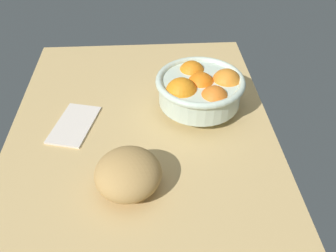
{
  "coord_description": "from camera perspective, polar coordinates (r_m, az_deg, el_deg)",
  "views": [
    {
      "loc": [
        65.78,
        2.26,
        54.91
      ],
      "look_at": [
        7.45,
        5.78,
        5.0
      ],
      "focal_mm": 38.92,
      "sensor_mm": 36.0,
      "label": 1
    }
  ],
  "objects": [
    {
      "name": "ground_plane",
      "position": [
        0.87,
        -4.11,
        -0.22
      ],
      "size": [
        76.63,
        60.48,
        3.0
      ],
      "primitive_type": "cube",
      "color": "tan"
    },
    {
      "name": "fruit_bowl",
      "position": [
        0.86,
        5.12,
        5.79
      ],
      "size": [
        20.87,
        20.87,
        10.62
      ],
      "color": "silver",
      "rests_on": "ground"
    },
    {
      "name": "bread_loaf",
      "position": [
        0.69,
        -6.26,
        -7.42
      ],
      "size": [
        14.5,
        14.19,
        7.63
      ],
      "primitive_type": "ellipsoid",
      "rotation": [
        0.0,
        0.0,
        3.02
      ],
      "color": "tan",
      "rests_on": "ground"
    },
    {
      "name": "napkin_folded",
      "position": [
        0.87,
        -14.53,
        0.21
      ],
      "size": [
        16.21,
        11.6,
        0.89
      ],
      "primitive_type": "cube",
      "rotation": [
        0.0,
        0.0,
        -0.25
      ],
      "color": "silver",
      "rests_on": "ground"
    }
  ]
}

